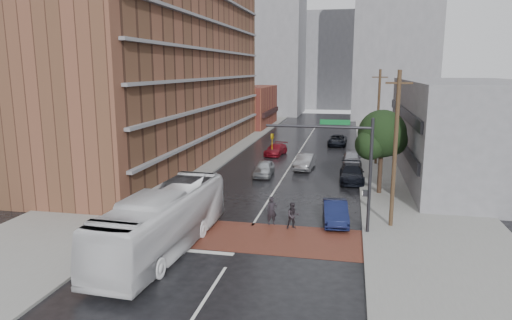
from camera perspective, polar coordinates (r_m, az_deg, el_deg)
The scene contains 24 objects.
ground at distance 27.73m, azimuth -1.58°, elevation -9.91°, with size 160.00×160.00×0.00m, color black.
crosswalk at distance 28.18m, azimuth -1.35°, elevation -9.53°, with size 14.00×5.00×0.02m, color brown.
sidewalk_west at distance 54.03m, azimuth -7.36°, elevation 0.61°, with size 9.00×90.00×0.15m, color gray.
sidewalk_east at distance 51.41m, azimuth 17.66°, elevation -0.39°, with size 9.00×90.00×0.15m, color gray.
apartment_block at distance 53.20m, azimuth -10.76°, elevation 15.41°, with size 10.00×44.00×28.00m, color brown.
storefront_west at distance 81.42m, azimuth -1.07°, elevation 6.72°, with size 8.00×16.00×7.00m, color brown.
building_east at distance 46.67m, azimuth 24.71°, elevation 3.47°, with size 11.00×26.00×9.00m, color gray.
distant_tower_west at distance 105.23m, azimuth 0.80°, elevation 14.58°, with size 18.00×16.00×32.00m, color gray.
distant_tower_east at distance 97.79m, azimuth 17.04°, elevation 15.52°, with size 16.00×14.00×36.00m, color gray.
distant_tower_center at distance 120.30m, azimuth 9.10°, elevation 12.13°, with size 12.00×10.00×24.00m, color gray.
street_tree at distance 37.63m, azimuth 15.49°, elevation 2.81°, with size 4.20×4.10×6.90m.
signal_mast at distance 28.14m, azimuth 11.23°, elevation 0.23°, with size 6.50×0.30×7.20m.
utility_pole_near at distance 29.68m, azimuth 17.00°, elevation 1.32°, with size 1.60×0.26×10.00m.
utility_pole_far at distance 49.46m, azimuth 15.00°, elevation 5.26°, with size 1.60×0.26×10.00m.
transit_bus at distance 26.08m, azimuth -11.49°, elevation -7.48°, with size 2.92×12.46×3.47m, color white.
pedestrian_a at distance 29.96m, azimuth 1.99°, elevation -6.37°, with size 0.68×0.45×1.87m, color black.
pedestrian_b at distance 29.32m, azimuth 4.64°, elevation -6.96°, with size 0.84×0.65×1.72m, color black.
car_travel_a at distance 43.42m, azimuth 0.99°, elevation -1.07°, with size 1.71×4.24×1.44m, color #B6BABE.
car_travel_b at distance 46.60m, azimuth 6.14°, elevation -0.22°, with size 1.62×4.65×1.53m, color #97999E.
car_travel_c at distance 54.04m, azimuth 2.49°, elevation 1.32°, with size 1.85×4.56×1.32m, color maroon.
suv_travel at distance 61.75m, azimuth 10.12°, elevation 2.44°, with size 2.29×4.97×1.38m, color black.
car_parked_near at distance 30.79m, azimuth 9.89°, elevation -6.45°, with size 1.54×4.43×1.46m, color #12183F.
car_parked_mid at distance 42.17m, azimuth 11.87°, elevation -1.62°, with size 2.14×5.27×1.53m, color black.
car_parked_far at distance 48.85m, azimuth 11.89°, elevation 0.20°, with size 1.94×4.82×1.64m, color #A9AAB1.
Camera 1 is at (6.00, -25.14, 10.05)m, focal length 32.00 mm.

